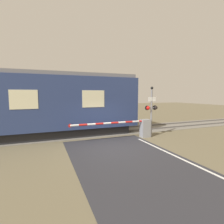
# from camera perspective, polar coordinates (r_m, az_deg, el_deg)

# --- Properties ---
(ground_plane) EXTENTS (80.00, 80.00, 0.00)m
(ground_plane) POSITION_cam_1_polar(r_m,az_deg,el_deg) (9.39, 0.42, -11.55)
(ground_plane) COLOR #6B6047
(track_bed) EXTENTS (36.00, 3.20, 0.13)m
(track_bed) POSITION_cam_1_polar(r_m,az_deg,el_deg) (12.96, -6.13, -6.59)
(track_bed) COLOR slate
(track_bed) RESTS_ON ground_plane
(train) EXTENTS (14.33, 3.06, 4.17)m
(train) POSITION_cam_1_polar(r_m,az_deg,el_deg) (12.26, -26.13, 2.09)
(train) COLOR black
(train) RESTS_ON ground_plane
(crossing_barrier) EXTENTS (5.24, 0.44, 1.18)m
(crossing_barrier) POSITION_cam_1_polar(r_m,az_deg,el_deg) (11.47, 9.13, -4.99)
(crossing_barrier) COLOR gray
(crossing_barrier) RESTS_ON ground_plane
(signal_post) EXTENTS (0.89, 0.26, 3.29)m
(signal_post) POSITION_cam_1_polar(r_m,az_deg,el_deg) (11.64, 12.79, 1.10)
(signal_post) COLOR gray
(signal_post) RESTS_ON ground_plane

